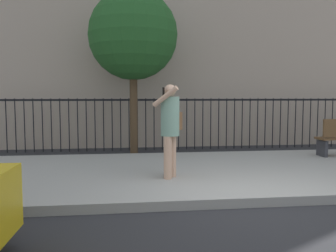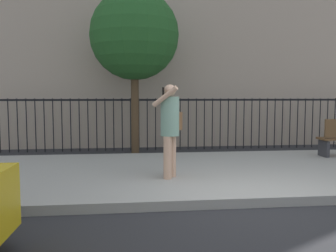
# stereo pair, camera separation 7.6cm
# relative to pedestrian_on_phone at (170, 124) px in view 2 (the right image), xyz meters

# --- Properties ---
(ground_plane) EXTENTS (60.00, 60.00, 0.00)m
(ground_plane) POSITION_rel_pedestrian_on_phone_xyz_m (1.22, -1.50, -1.15)
(ground_plane) COLOR #28282B
(sidewalk) EXTENTS (28.00, 4.40, 0.15)m
(sidewalk) POSITION_rel_pedestrian_on_phone_xyz_m (1.22, 0.70, -1.08)
(sidewalk) COLOR #9E9B93
(sidewalk) RESTS_ON ground
(iron_fence) EXTENTS (12.03, 0.04, 1.60)m
(iron_fence) POSITION_rel_pedestrian_on_phone_xyz_m (1.22, 4.40, -0.13)
(iron_fence) COLOR black
(iron_fence) RESTS_ON ground
(pedestrian_on_phone) EXTENTS (0.62, 0.72, 1.72)m
(pedestrian_on_phone) POSITION_rel_pedestrian_on_phone_xyz_m (0.00, 0.00, 0.00)
(pedestrian_on_phone) COLOR tan
(pedestrian_on_phone) RESTS_ON sidewalk
(street_tree_near) EXTENTS (2.49, 2.49, 4.60)m
(street_tree_near) POSITION_rel_pedestrian_on_phone_xyz_m (-0.57, 3.64, 2.19)
(street_tree_near) COLOR #4C3823
(street_tree_near) RESTS_ON ground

